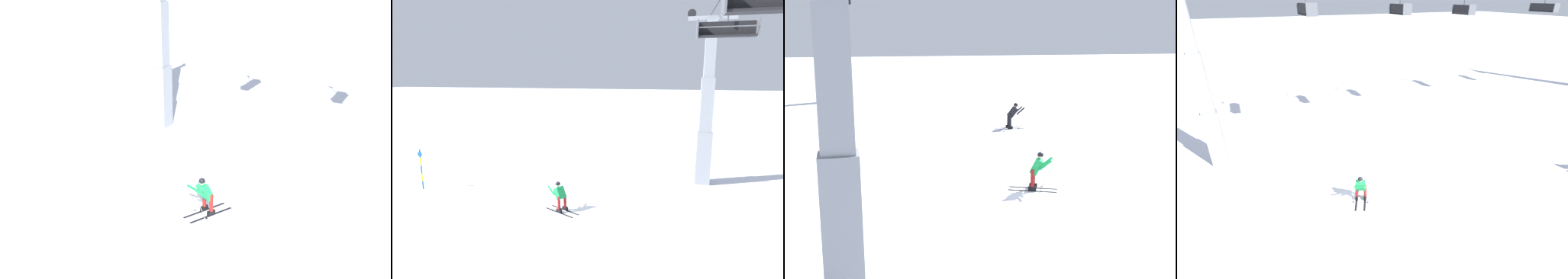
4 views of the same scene
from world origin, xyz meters
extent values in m
plane|color=white|center=(0.00, 0.00, 0.00)|extent=(260.00, 260.00, 0.00)
cube|color=black|center=(0.84, 0.76, 0.01)|extent=(0.83, 1.56, 0.01)
cube|color=black|center=(0.84, 0.76, 0.09)|extent=(0.22, 0.30, 0.16)
cylinder|color=maroon|center=(0.84, 0.76, 0.47)|extent=(0.13, 0.13, 0.60)
cube|color=black|center=(0.50, 0.93, 0.01)|extent=(0.83, 1.56, 0.01)
cube|color=black|center=(0.50, 0.93, 0.09)|extent=(0.22, 0.30, 0.16)
cylinder|color=maroon|center=(0.50, 0.93, 0.47)|extent=(0.13, 0.13, 0.60)
cube|color=green|center=(0.62, 0.73, 0.85)|extent=(0.59, 0.61, 0.61)
sphere|color=beige|center=(0.56, 0.63, 1.22)|extent=(0.20, 0.20, 0.20)
sphere|color=black|center=(0.56, 0.63, 1.26)|extent=(0.22, 0.22, 0.22)
cylinder|color=green|center=(0.68, 0.35, 0.96)|extent=(0.28, 0.45, 0.40)
cylinder|color=gray|center=(0.71, 0.31, 0.41)|extent=(0.12, 0.46, 1.02)
cylinder|color=black|center=(0.83, 0.44, 0.05)|extent=(0.07, 0.07, 0.01)
cylinder|color=green|center=(0.27, 0.55, 0.96)|extent=(0.28, 0.45, 0.40)
cylinder|color=gray|center=(0.22, 0.55, 0.41)|extent=(0.32, 0.37, 1.02)
cylinder|color=black|center=(0.26, 0.73, 0.05)|extent=(0.07, 0.07, 0.01)
cube|color=gray|center=(-5.14, 7.28, 1.49)|extent=(0.80, 0.80, 2.98)
cube|color=gray|center=(-5.14, 7.28, 4.47)|extent=(0.67, 0.67, 2.98)
camera|label=1|loc=(6.92, -11.64, 8.30)|focal=44.30mm
camera|label=2|loc=(14.00, 5.49, 6.09)|focal=30.35mm
camera|label=3|loc=(-15.36, 7.18, 5.24)|focal=46.83mm
camera|label=4|loc=(-3.41, -9.11, 8.42)|focal=26.75mm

